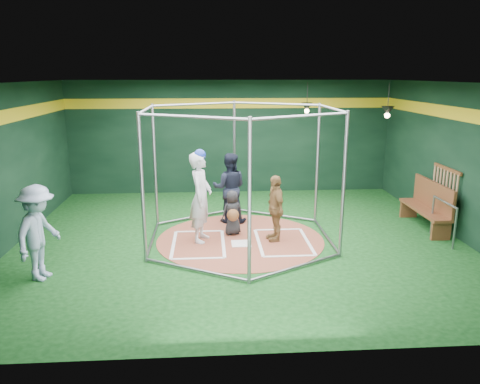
{
  "coord_description": "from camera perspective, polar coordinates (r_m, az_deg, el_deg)",
  "views": [
    {
      "loc": [
        -0.7,
        -10.07,
        3.69
      ],
      "look_at": [
        0.0,
        0.1,
        1.1
      ],
      "focal_mm": 35.0,
      "sensor_mm": 36.0,
      "label": 1
    }
  ],
  "objects": [
    {
      "name": "bystander_blue",
      "position": [
        9.25,
        -23.37,
        -4.59
      ],
      "size": [
        0.92,
        1.27,
        1.78
      ],
      "primitive_type": "imported",
      "rotation": [
        0.0,
        0.0,
        1.33
      ],
      "color": "#9EB2D1",
      "rests_on": "ground"
    },
    {
      "name": "dugout_bench",
      "position": [
        12.28,
        21.99,
        -1.43
      ],
      "size": [
        0.46,
        1.98,
        1.15
      ],
      "color": "brown",
      "rests_on": "ground"
    },
    {
      "name": "batting_cage",
      "position": [
        10.33,
        0.04,
        2.02
      ],
      "size": [
        4.05,
        4.67,
        3.0
      ],
      "color": "gray",
      "rests_on": "ground"
    },
    {
      "name": "batter_box_right",
      "position": [
        10.61,
        5.28,
        -6.06
      ],
      "size": [
        1.17,
        1.77,
        0.01
      ],
      "color": "white",
      "rests_on": "clay_disc"
    },
    {
      "name": "steel_railing",
      "position": [
        11.43,
        23.61,
        -2.53
      ],
      "size": [
        0.05,
        1.08,
        0.93
      ],
      "color": "gray",
      "rests_on": "ground"
    },
    {
      "name": "pendant_lamp_near",
      "position": [
        14.0,
        8.16,
        10.24
      ],
      "size": [
        0.34,
        0.34,
        0.9
      ],
      "color": "black",
      "rests_on": "room_shell"
    },
    {
      "name": "bat_rack",
      "position": [
        12.17,
        23.71,
        0.51
      ],
      "size": [
        0.07,
        1.25,
        0.98
      ],
      "color": "brown",
      "rests_on": "room_shell"
    },
    {
      "name": "catcher_figure",
      "position": [
        10.9,
        -0.93,
        -2.56
      ],
      "size": [
        0.59,
        0.63,
        1.05
      ],
      "color": "black",
      "rests_on": "clay_disc"
    },
    {
      "name": "room_shell",
      "position": [
        10.28,
        0.04,
        3.41
      ],
      "size": [
        10.1,
        9.1,
        3.53
      ],
      "color": "#0C3710",
      "rests_on": "ground"
    },
    {
      "name": "batter_figure",
      "position": [
        10.4,
        -4.81,
        -0.53
      ],
      "size": [
        0.64,
        0.83,
        2.09
      ],
      "color": "silver",
      "rests_on": "clay_disc"
    },
    {
      "name": "home_plate",
      "position": [
        10.46,
        0.15,
        -6.3
      ],
      "size": [
        0.43,
        0.43,
        0.01
      ],
      "primitive_type": "cube",
      "color": "white",
      "rests_on": "clay_disc"
    },
    {
      "name": "clay_disc",
      "position": [
        10.74,
        0.04,
        -5.8
      ],
      "size": [
        3.8,
        3.8,
        0.01
      ],
      "primitive_type": "cylinder",
      "color": "brown",
      "rests_on": "ground"
    },
    {
      "name": "pendant_lamp_far",
      "position": [
        12.98,
        17.54,
        9.42
      ],
      "size": [
        0.34,
        0.34,
        0.9
      ],
      "color": "black",
      "rests_on": "room_shell"
    },
    {
      "name": "visitor_leopard",
      "position": [
        10.51,
        4.32,
        -1.96
      ],
      "size": [
        0.51,
        0.93,
        1.5
      ],
      "primitive_type": "imported",
      "rotation": [
        0.0,
        0.0,
        -1.4
      ],
      "color": "#B4874D",
      "rests_on": "clay_disc"
    },
    {
      "name": "umpire",
      "position": [
        11.75,
        -1.3,
        0.51
      ],
      "size": [
        0.93,
        0.76,
        1.77
      ],
      "primitive_type": "imported",
      "rotation": [
        0.0,
        0.0,
        3.04
      ],
      "color": "black",
      "rests_on": "clay_disc"
    },
    {
      "name": "batter_box_left",
      "position": [
        10.48,
        -5.09,
        -6.31
      ],
      "size": [
        1.17,
        1.77,
        0.01
      ],
      "color": "white",
      "rests_on": "clay_disc"
    }
  ]
}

